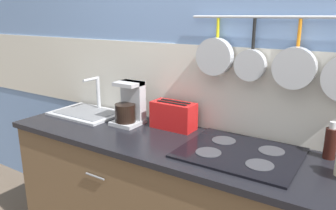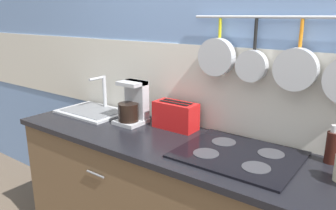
# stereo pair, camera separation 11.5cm
# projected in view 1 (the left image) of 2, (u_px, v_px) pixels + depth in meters

# --- Properties ---
(wall_back) EXTENTS (7.20, 0.15, 2.60)m
(wall_back) POSITION_uv_depth(u_px,v_px,m) (263.00, 75.00, 1.85)
(wall_back) COLOR #7293C6
(wall_back) RESTS_ON ground_plane
(countertop) EXTENTS (2.95, 0.60, 0.03)m
(countertop) POSITION_uv_depth(u_px,v_px,m) (237.00, 160.00, 1.68)
(countertop) COLOR black
(countertop) RESTS_ON cabinet_base
(sink_basin) EXTENTS (0.49, 0.35, 0.26)m
(sink_basin) POSITION_uv_depth(u_px,v_px,m) (87.00, 111.00, 2.38)
(sink_basin) COLOR #B7BABF
(sink_basin) RESTS_ON countertop
(coffee_maker) EXTENTS (0.18, 0.19, 0.28)m
(coffee_maker) POSITION_uv_depth(u_px,v_px,m) (130.00, 106.00, 2.15)
(coffee_maker) COLOR #B7BABF
(coffee_maker) RESTS_ON countertop
(toaster) EXTENTS (0.30, 0.13, 0.17)m
(toaster) POSITION_uv_depth(u_px,v_px,m) (173.00, 115.00, 2.06)
(toaster) COLOR red
(toaster) RESTS_ON countertop
(cooktop) EXTENTS (0.60, 0.49, 0.01)m
(cooktop) POSITION_uv_depth(u_px,v_px,m) (240.00, 153.00, 1.70)
(cooktop) COLOR black
(cooktop) RESTS_ON countertop
(bottle_sesame_oil) EXTENTS (0.06, 0.06, 0.19)m
(bottle_sesame_oil) POSITION_uv_depth(u_px,v_px,m) (331.00, 142.00, 1.63)
(bottle_sesame_oil) COLOR #33140F
(bottle_sesame_oil) RESTS_ON countertop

